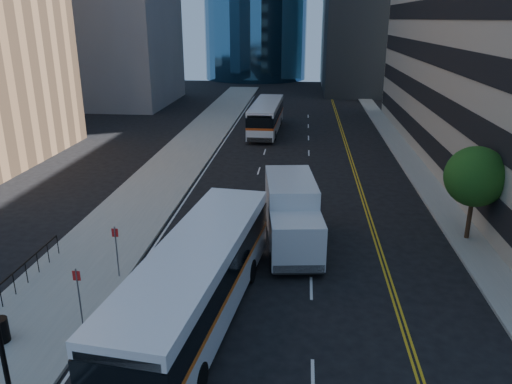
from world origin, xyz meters
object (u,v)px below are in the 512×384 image
(street_tree, at_px, (476,177))
(box_truck, at_px, (292,214))
(bus_rear, at_px, (266,116))
(trash_can, at_px, (0,330))
(bus_front, at_px, (198,280))

(street_tree, xyz_separation_m, box_truck, (-9.53, -1.66, -1.81))
(street_tree, distance_m, bus_rear, 29.45)
(trash_can, bearing_deg, box_truck, 42.39)
(bus_front, height_order, bus_rear, bus_front)
(bus_rear, bearing_deg, street_tree, -62.06)
(bus_rear, xyz_separation_m, box_truck, (3.47, -28.02, 0.11))
(bus_rear, relative_size, box_truck, 1.64)
(street_tree, height_order, trash_can, street_tree)
(street_tree, height_order, box_truck, street_tree)
(bus_front, bearing_deg, trash_can, -155.28)
(street_tree, relative_size, trash_can, 5.48)
(box_truck, bearing_deg, bus_front, -122.23)
(street_tree, height_order, bus_rear, street_tree)
(street_tree, relative_size, bus_front, 0.38)
(street_tree, bearing_deg, bus_front, -145.40)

